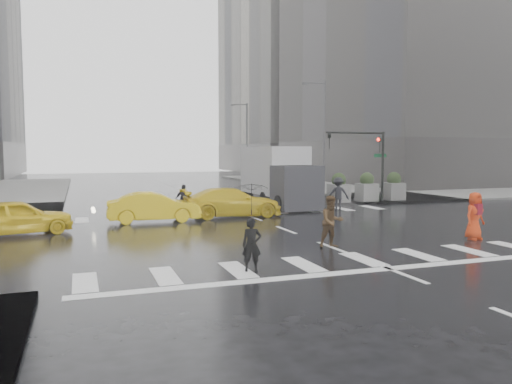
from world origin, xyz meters
name	(u,v)px	position (x,y,z in m)	size (l,w,h in m)	color
ground	(286,230)	(0.00, 0.00, 0.00)	(120.00, 120.00, 0.00)	black
sidewalk_ne	(413,188)	(19.50, 17.50, 0.07)	(35.00, 35.00, 0.15)	gray
building_ne	(435,4)	(29.00, 27.00, 19.21)	(26.05, 26.05, 42.00)	slate
building_ne_far	(316,72)	(29.00, 56.00, 16.27)	(26.05, 26.05, 36.00)	#9F998A
road_markings	(286,230)	(0.00, 0.00, 0.01)	(18.00, 48.00, 0.01)	silver
traffic_signal_pole	(369,152)	(9.01, 8.01, 3.22)	(4.45, 0.42, 4.50)	black
street_lamp_near	(323,131)	(10.87, 18.00, 4.95)	(2.15, 0.22, 9.00)	#59595B
street_lamp_far	(246,137)	(10.87, 38.00, 4.95)	(2.15, 0.22, 9.00)	#59595B
planter_west	(339,188)	(7.00, 8.20, 0.98)	(1.10, 1.10, 1.80)	gray
planter_mid	(367,188)	(9.00, 8.20, 0.98)	(1.10, 1.10, 1.80)	gray
planter_east	(394,187)	(11.00, 8.20, 0.98)	(1.10, 1.10, 1.80)	gray
pedestrian_black	(252,210)	(-3.69, -6.30, 1.68)	(1.15, 1.16, 2.43)	black
pedestrian_brown	(332,222)	(-0.02, -4.00, 0.89)	(0.86, 0.67, 1.77)	#402C17
pedestrian_orange	(475,216)	(5.70, -4.42, 0.89)	(0.96, 0.72, 1.77)	red
pedestrian_far_a	(184,200)	(-3.02, 6.28, 0.79)	(0.92, 0.56, 1.58)	black
pedestrian_far_b	(338,194)	(5.49, 5.52, 0.92)	(1.19, 0.66, 1.84)	black
taxi_front	(17,217)	(-10.41, 2.37, 0.71)	(1.67, 4.16, 1.42)	#DEBA0B
taxi_mid	(154,207)	(-4.85, 4.22, 0.70)	(1.47, 4.22, 1.39)	#DEBA0B
taxi_rear	(232,202)	(-0.91, 4.75, 0.73)	(2.03, 4.42, 1.45)	#DEBA0B
box_truck	(280,175)	(3.06, 8.14, 1.89)	(2.50, 6.67, 3.54)	#BDBDBF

